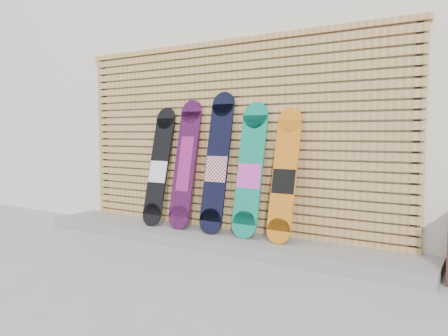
{
  "coord_description": "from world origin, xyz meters",
  "views": [
    {
      "loc": [
        2.48,
        -3.34,
        1.23
      ],
      "look_at": [
        -0.06,
        0.75,
        0.85
      ],
      "focal_mm": 35.0,
      "sensor_mm": 36.0,
      "label": 1
    }
  ],
  "objects_px": {
    "snowboard_1": "(185,164)",
    "snowboard_4": "(284,176)",
    "snowboard_0": "(159,167)",
    "snowboard_2": "(217,163)",
    "snowboard_3": "(250,170)"
  },
  "relations": [
    {
      "from": "snowboard_0",
      "to": "snowboard_1",
      "type": "relative_size",
      "value": 0.95
    },
    {
      "from": "snowboard_0",
      "to": "snowboard_1",
      "type": "bearing_deg",
      "value": 2.18
    },
    {
      "from": "snowboard_4",
      "to": "snowboard_1",
      "type": "bearing_deg",
      "value": -179.99
    },
    {
      "from": "snowboard_3",
      "to": "snowboard_0",
      "type": "bearing_deg",
      "value": -179.1
    },
    {
      "from": "snowboard_0",
      "to": "snowboard_3",
      "type": "relative_size",
      "value": 0.99
    },
    {
      "from": "snowboard_2",
      "to": "snowboard_4",
      "type": "bearing_deg",
      "value": 0.34
    },
    {
      "from": "snowboard_1",
      "to": "snowboard_0",
      "type": "bearing_deg",
      "value": -177.82
    },
    {
      "from": "snowboard_1",
      "to": "snowboard_2",
      "type": "relative_size",
      "value": 0.95
    },
    {
      "from": "snowboard_2",
      "to": "snowboard_3",
      "type": "relative_size",
      "value": 1.09
    },
    {
      "from": "snowboard_0",
      "to": "snowboard_4",
      "type": "relative_size",
      "value": 1.04
    },
    {
      "from": "snowboard_2",
      "to": "snowboard_3",
      "type": "bearing_deg",
      "value": 1.29
    },
    {
      "from": "snowboard_0",
      "to": "snowboard_3",
      "type": "bearing_deg",
      "value": 0.9
    },
    {
      "from": "snowboard_0",
      "to": "snowboard_2",
      "type": "distance_m",
      "value": 0.84
    },
    {
      "from": "snowboard_0",
      "to": "snowboard_4",
      "type": "bearing_deg",
      "value": 0.52
    },
    {
      "from": "snowboard_1",
      "to": "snowboard_4",
      "type": "xyz_separation_m",
      "value": [
        1.27,
        0.0,
        -0.08
      ]
    }
  ]
}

